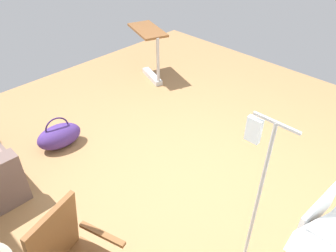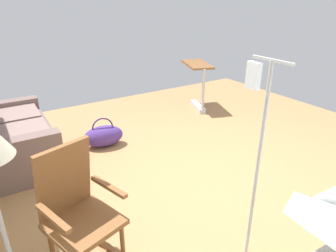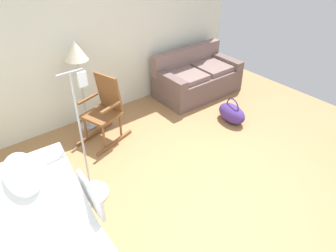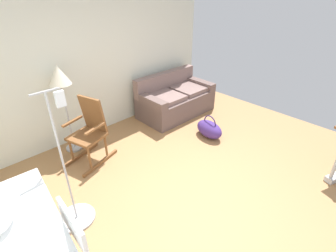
# 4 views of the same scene
# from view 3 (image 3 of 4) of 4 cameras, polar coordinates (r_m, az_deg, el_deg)

# --- Properties ---
(ground_plane) EXTENTS (6.64, 6.64, 0.00)m
(ground_plane) POSITION_cam_3_polar(r_m,az_deg,el_deg) (4.38, 6.27, -9.75)
(ground_plane) COLOR #9E7247
(back_wall) EXTENTS (5.51, 0.10, 2.70)m
(back_wall) POSITION_cam_3_polar(r_m,az_deg,el_deg) (5.47, -11.92, 15.41)
(back_wall) COLOR silver
(back_wall) RESTS_ON ground
(couch) EXTENTS (1.61, 0.88, 0.85)m
(couch) POSITION_cam_3_polar(r_m,az_deg,el_deg) (6.32, 5.14, 8.29)
(couch) COLOR #68534F
(couch) RESTS_ON ground
(rocking_chair) EXTENTS (0.86, 0.67, 1.05)m
(rocking_chair) POSITION_cam_3_polar(r_m,az_deg,el_deg) (4.97, -11.16, 2.83)
(rocking_chair) COLOR brown
(rocking_chair) RESTS_ON ground
(floor_lamp) EXTENTS (0.34, 0.34, 1.48)m
(floor_lamp) POSITION_cam_3_polar(r_m,az_deg,el_deg) (5.02, -15.89, 11.72)
(floor_lamp) COLOR #B2B5BA
(floor_lamp) RESTS_ON ground
(duffel_bag) EXTENTS (0.40, 0.60, 0.43)m
(duffel_bag) POSITION_cam_3_polar(r_m,az_deg,el_deg) (5.58, 11.23, 2.26)
(duffel_bag) COLOR #472D7A
(duffel_bag) RESTS_ON ground
(iv_pole) EXTENTS (0.44, 0.44, 1.69)m
(iv_pole) POSITION_cam_3_polar(r_m,az_deg,el_deg) (4.14, -13.67, -9.14)
(iv_pole) COLOR #B2B5BA
(iv_pole) RESTS_ON ground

